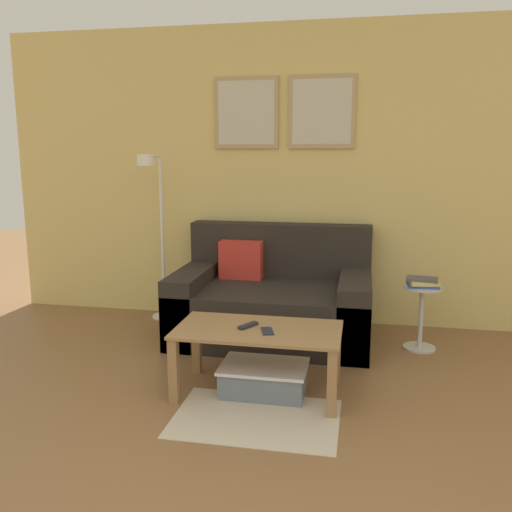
% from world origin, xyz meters
% --- Properties ---
extents(wall_back, '(5.60, 0.09, 2.55)m').
position_xyz_m(wall_back, '(-0.01, 3.43, 1.29)').
color(wall_back, '#DDC472').
rests_on(wall_back, ground_plane).
extents(area_rug, '(0.94, 0.64, 0.01)m').
position_xyz_m(area_rug, '(-0.14, 1.50, 0.00)').
color(area_rug, '#C1B299').
rests_on(area_rug, ground_plane).
extents(couch, '(1.54, 1.00, 0.89)m').
position_xyz_m(couch, '(-0.28, 2.91, 0.29)').
color(couch, '#28231E').
rests_on(couch, ground_plane).
extents(coffee_table, '(1.02, 0.54, 0.42)m').
position_xyz_m(coffee_table, '(-0.19, 1.84, 0.35)').
color(coffee_table, '#997047').
rests_on(coffee_table, ground_plane).
extents(storage_bin, '(0.54, 0.37, 0.18)m').
position_xyz_m(storage_bin, '(-0.16, 1.85, 0.09)').
color(storage_bin, slate).
rests_on(storage_bin, ground_plane).
extents(floor_lamp, '(0.22, 0.50, 1.47)m').
position_xyz_m(floor_lamp, '(-1.33, 3.08, 0.89)').
color(floor_lamp, white).
rests_on(floor_lamp, ground_plane).
extents(side_table, '(0.29, 0.29, 0.50)m').
position_xyz_m(side_table, '(0.88, 2.84, 0.29)').
color(side_table, silver).
rests_on(side_table, ground_plane).
extents(book_stack, '(0.25, 0.20, 0.07)m').
position_xyz_m(book_stack, '(0.88, 2.82, 0.53)').
color(book_stack, '#335199').
rests_on(book_stack, side_table).
extents(remote_control, '(0.11, 0.15, 0.02)m').
position_xyz_m(remote_control, '(-0.26, 1.85, 0.43)').
color(remote_control, '#232328').
rests_on(remote_control, coffee_table).
extents(cell_phone, '(0.10, 0.15, 0.01)m').
position_xyz_m(cell_phone, '(-0.13, 1.79, 0.43)').
color(cell_phone, '#1E2338').
rests_on(cell_phone, coffee_table).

